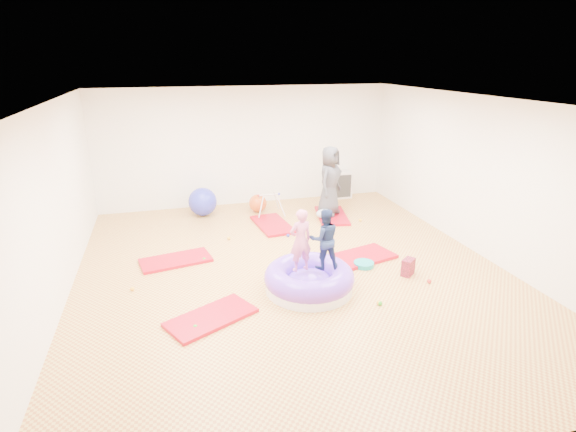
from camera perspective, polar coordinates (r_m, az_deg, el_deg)
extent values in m
cube|color=#D4B157|center=(7.61, 0.61, -7.13)|extent=(7.00, 8.00, 0.01)
cube|color=beige|center=(6.83, 0.70, 14.37)|extent=(7.00, 8.00, 0.01)
cube|color=white|center=(10.89, -5.28, 8.77)|extent=(7.00, 0.01, 2.80)
cube|color=white|center=(3.75, 18.47, -14.04)|extent=(7.00, 0.01, 2.80)
cube|color=white|center=(7.02, -27.97, 0.51)|extent=(0.01, 8.00, 2.80)
cube|color=white|center=(8.71, 23.43, 4.53)|extent=(0.01, 8.00, 2.80)
cube|color=#C20013|center=(6.43, -9.72, -12.58)|extent=(1.35, 1.09, 0.05)
cube|color=#C20013|center=(8.21, -14.07, -5.47)|extent=(1.30, 0.82, 0.05)
cube|color=#C20013|center=(9.63, -1.97, -1.09)|extent=(0.76, 1.33, 0.05)
cube|color=#C20013|center=(8.16, 8.86, -5.25)|extent=(1.46, 0.98, 0.06)
cube|color=#C20013|center=(10.22, 5.59, 0.05)|extent=(0.86, 1.36, 0.05)
cylinder|color=white|center=(7.05, 2.68, -8.77)|extent=(1.35, 1.35, 0.15)
torus|color=#713ADB|center=(6.98, 2.70, -7.74)|extent=(1.39, 1.39, 0.37)
ellipsoid|color=#713ADB|center=(7.02, 2.69, -8.38)|extent=(0.74, 0.74, 0.33)
imported|color=pink|center=(6.66, 1.60, -2.72)|extent=(0.39, 0.29, 0.98)
imported|color=navy|center=(6.77, 4.64, -2.54)|extent=(0.49, 0.40, 0.95)
imported|color=#3F3F46|center=(10.03, 5.31, 4.48)|extent=(0.88, 0.88, 1.55)
ellipsoid|color=#AAB7D4|center=(9.96, 4.57, 0.32)|extent=(0.35, 0.22, 0.20)
sphere|color=tan|center=(9.81, 4.89, 0.16)|extent=(0.16, 0.16, 0.16)
sphere|color=yellow|center=(10.00, 9.16, -0.51)|extent=(0.07, 0.07, 0.07)
sphere|color=yellow|center=(8.96, -7.53, -2.82)|extent=(0.07, 0.07, 0.07)
sphere|color=red|center=(7.59, 17.50, -7.90)|extent=(0.07, 0.07, 0.07)
sphere|color=green|center=(6.25, -11.69, -13.64)|extent=(0.07, 0.07, 0.07)
sphere|color=yellow|center=(6.79, 11.46, -10.75)|extent=(0.07, 0.07, 0.07)
sphere|color=green|center=(6.78, 11.60, -10.80)|extent=(0.07, 0.07, 0.07)
sphere|color=#2D32C7|center=(9.03, 0.01, -2.47)|extent=(0.07, 0.07, 0.07)
sphere|color=yellow|center=(7.43, -19.17, -8.72)|extent=(0.07, 0.07, 0.07)
sphere|color=green|center=(8.12, -10.59, -5.43)|extent=(0.07, 0.07, 0.07)
sphere|color=#2D32C7|center=(10.37, -10.78, 1.80)|extent=(0.64, 0.64, 0.64)
sphere|color=#D4561E|center=(10.47, -3.85, 1.63)|extent=(0.41, 0.41, 0.41)
cylinder|color=silver|center=(10.00, -3.44, 1.10)|extent=(0.18, 0.19, 0.49)
cylinder|color=silver|center=(10.39, -3.93, 1.80)|extent=(0.18, 0.19, 0.49)
cylinder|color=silver|center=(10.10, -0.90, 1.32)|extent=(0.18, 0.19, 0.49)
cylinder|color=silver|center=(10.48, -1.48, 2.01)|extent=(0.18, 0.19, 0.49)
cylinder|color=silver|center=(10.17, -2.46, 2.71)|extent=(0.48, 0.03, 0.03)
sphere|color=red|center=(10.13, -3.77, 2.60)|extent=(0.06, 0.06, 0.06)
sphere|color=#2D32C7|center=(10.23, -1.16, 2.82)|extent=(0.06, 0.06, 0.06)
cube|color=silver|center=(11.57, 6.36, 3.96)|extent=(0.67, 0.33, 0.67)
cube|color=#302F2E|center=(11.43, 6.65, 3.75)|extent=(0.58, 0.02, 0.58)
cube|color=silver|center=(11.52, 6.45, 3.90)|extent=(0.02, 0.23, 0.59)
cube|color=silver|center=(11.52, 6.45, 3.90)|extent=(0.59, 0.23, 0.02)
cylinder|color=teal|center=(7.90, 9.60, -6.06)|extent=(0.35, 0.35, 0.08)
cube|color=#C4193D|center=(7.72, 15.00, -6.27)|extent=(0.29, 0.27, 0.28)
cylinder|color=yellow|center=(6.34, -9.08, -13.12)|extent=(0.22, 0.22, 0.03)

